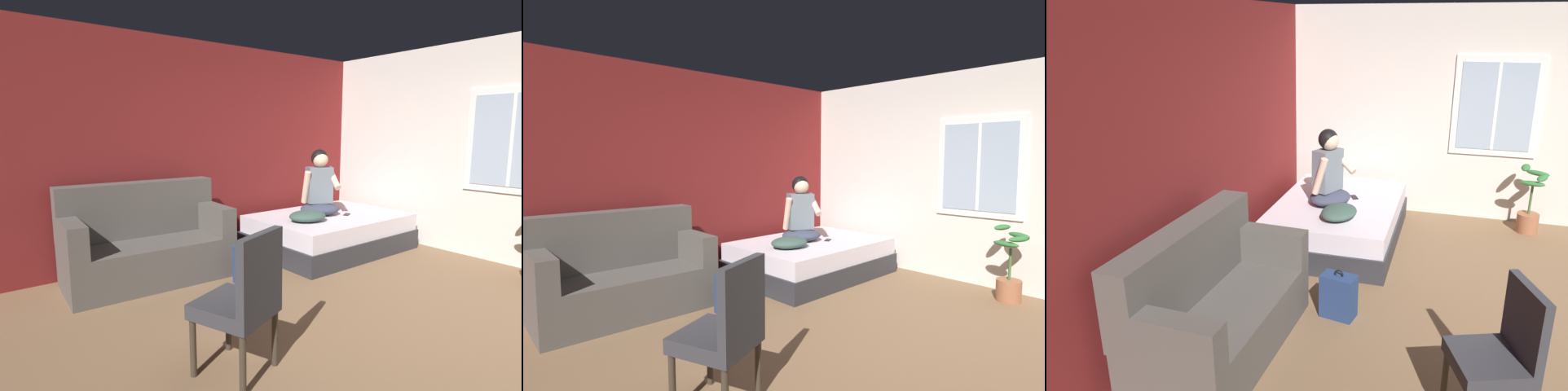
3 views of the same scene
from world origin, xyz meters
TOP-DOWN VIEW (x-y plane):
  - ground_plane at (0.00, 0.00)m, footprint 40.00×40.00m
  - wall_back_accent at (0.00, 3.09)m, footprint 9.80×0.16m
  - bed at (1.19, 2.11)m, footprint 2.04×1.42m
  - couch at (-1.21, 2.53)m, footprint 1.74×0.90m
  - side_chair at (-1.39, 0.45)m, footprint 0.59×0.59m
  - person_seated at (1.08, 2.20)m, footprint 0.66×0.62m
  - backpack at (-0.46, 1.71)m, footprint 0.28×0.33m
  - throw_pillow at (0.65, 1.97)m, footprint 0.55×0.46m
  - cell_phone at (1.36, 1.95)m, footprint 0.16×0.13m

SIDE VIEW (x-z plane):
  - ground_plane at x=0.00m, z-range 0.00..0.00m
  - backpack at x=-0.46m, z-range -0.04..0.42m
  - bed at x=1.19m, z-range 0.00..0.48m
  - couch at x=-1.21m, z-range -0.13..0.91m
  - cell_phone at x=1.36m, z-range 0.48..0.49m
  - side_chair at x=-1.39m, z-range 0.04..1.02m
  - throw_pillow at x=0.65m, z-range 0.48..0.62m
  - person_seated at x=1.08m, z-range 0.40..1.27m
  - wall_back_accent at x=0.00m, z-range 0.00..2.70m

